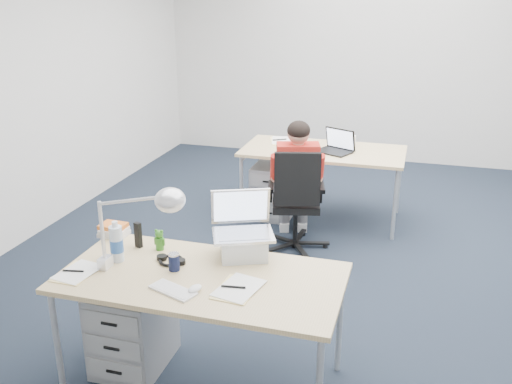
% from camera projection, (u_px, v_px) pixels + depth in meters
% --- Properties ---
extents(floor, '(7.00, 7.00, 0.00)m').
position_uv_depth(floor, '(345.00, 275.00, 4.74)').
color(floor, black).
rests_on(floor, ground).
extents(room, '(6.02, 7.02, 2.80)m').
position_uv_depth(room, '(357.00, 67.00, 4.16)').
color(room, beige).
rests_on(room, ground).
extents(desk_near, '(1.60, 0.80, 0.73)m').
position_uv_depth(desk_near, '(202.00, 283.00, 3.23)').
color(desk_near, tan).
rests_on(desk_near, ground).
extents(desk_far, '(1.60, 0.80, 0.73)m').
position_uv_depth(desk_far, '(323.00, 154.00, 5.70)').
color(desk_far, tan).
rests_on(desk_far, ground).
extents(office_chair, '(0.74, 0.74, 0.96)m').
position_uv_depth(office_chair, '(295.00, 221.00, 5.13)').
color(office_chair, black).
rests_on(office_chair, ground).
extents(seated_person, '(0.49, 0.71, 1.18)m').
position_uv_depth(seated_person, '(296.00, 182.00, 5.19)').
color(seated_person, red).
rests_on(seated_person, ground).
extents(drawer_pedestal_near, '(0.40, 0.50, 0.55)m').
position_uv_depth(drawer_pedestal_near, '(133.00, 326.00, 3.55)').
color(drawer_pedestal_near, '#929497').
rests_on(drawer_pedestal_near, ground).
extents(drawer_pedestal_far, '(0.40, 0.50, 0.55)m').
position_uv_depth(drawer_pedestal_far, '(274.00, 190.00, 5.91)').
color(drawer_pedestal_far, '#929497').
rests_on(drawer_pedestal_far, ground).
extents(silver_laptop, '(0.44, 0.40, 0.38)m').
position_uv_depth(silver_laptop, '(243.00, 227.00, 3.38)').
color(silver_laptop, silver).
rests_on(silver_laptop, desk_near).
extents(wireless_keyboard, '(0.29, 0.20, 0.01)m').
position_uv_depth(wireless_keyboard, '(173.00, 290.00, 3.05)').
color(wireless_keyboard, white).
rests_on(wireless_keyboard, desk_near).
extents(computer_mouse, '(0.08, 0.11, 0.03)m').
position_uv_depth(computer_mouse, '(195.00, 289.00, 3.04)').
color(computer_mouse, white).
rests_on(computer_mouse, desk_near).
extents(headphones, '(0.21, 0.17, 0.03)m').
position_uv_depth(headphones, '(171.00, 260.00, 3.37)').
color(headphones, black).
rests_on(headphones, desk_near).
extents(can_koozie, '(0.08, 0.08, 0.10)m').
position_uv_depth(can_koozie, '(174.00, 262.00, 3.26)').
color(can_koozie, '#121838').
rests_on(can_koozie, desk_near).
extents(water_bottle, '(0.10, 0.10, 0.25)m').
position_uv_depth(water_bottle, '(116.00, 241.00, 3.35)').
color(water_bottle, silver).
rests_on(water_bottle, desk_near).
extents(bear_figurine, '(0.08, 0.07, 0.14)m').
position_uv_depth(bear_figurine, '(159.00, 239.00, 3.51)').
color(bear_figurine, '#1D651B').
rests_on(bear_figurine, desk_near).
extents(book_stack, '(0.19, 0.15, 0.08)m').
position_uv_depth(book_stack, '(114.00, 230.00, 3.72)').
color(book_stack, silver).
rests_on(book_stack, desk_near).
extents(cordless_phone, '(0.05, 0.04, 0.16)m').
position_uv_depth(cordless_phone, '(138.00, 235.00, 3.54)').
color(cordless_phone, black).
rests_on(cordless_phone, desk_near).
extents(papers_left, '(0.21, 0.28, 0.01)m').
position_uv_depth(papers_left, '(76.00, 273.00, 3.24)').
color(papers_left, '#FFE793').
rests_on(papers_left, desk_near).
extents(papers_right, '(0.24, 0.31, 0.01)m').
position_uv_depth(papers_right, '(237.00, 289.00, 3.06)').
color(papers_right, '#FFE793').
rests_on(papers_right, desk_near).
extents(sunglasses, '(0.12, 0.09, 0.03)m').
position_uv_depth(sunglasses, '(246.00, 260.00, 3.37)').
color(sunglasses, black).
rests_on(sunglasses, desk_near).
extents(desk_lamp, '(0.51, 0.25, 0.55)m').
position_uv_depth(desk_lamp, '(128.00, 227.00, 3.17)').
color(desk_lamp, silver).
rests_on(desk_lamp, desk_near).
extents(dark_laptop, '(0.43, 0.42, 0.24)m').
position_uv_depth(dark_laptop, '(334.00, 141.00, 5.54)').
color(dark_laptop, black).
rests_on(dark_laptop, desk_far).
extents(far_cup, '(0.09, 0.09, 0.11)m').
position_uv_depth(far_cup, '(352.00, 141.00, 5.78)').
color(far_cup, white).
rests_on(far_cup, desk_far).
extents(far_papers, '(0.30, 0.37, 0.01)m').
position_uv_depth(far_papers, '(282.00, 141.00, 5.98)').
color(far_papers, white).
rests_on(far_papers, desk_far).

